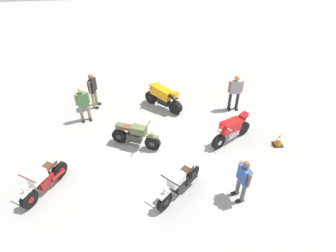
% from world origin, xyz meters
% --- Properties ---
extents(ground_plane, '(40.00, 40.00, 0.00)m').
position_xyz_m(ground_plane, '(0.00, 0.00, 0.00)').
color(ground_plane, '#9E9E99').
extents(motorcycle_red_sportbike, '(1.74, 1.22, 1.14)m').
position_xyz_m(motorcycle_red_sportbike, '(-2.60, -0.53, 0.59)').
color(motorcycle_red_sportbike, black).
rests_on(motorcycle_red_sportbike, ground).
extents(motorcycle_silver_cruiser, '(1.54, 1.58, 1.09)m').
position_xyz_m(motorcycle_silver_cruiser, '(-0.32, 1.85, 0.52)').
color(motorcycle_silver_cruiser, black).
rests_on(motorcycle_silver_cruiser, ground).
extents(motorcycle_cream_vintage, '(1.14, 1.76, 1.07)m').
position_xyz_m(motorcycle_cream_vintage, '(3.99, 1.31, 0.49)').
color(motorcycle_cream_vintage, black).
rests_on(motorcycle_cream_vintage, ground).
extents(motorcycle_orange_sportbike, '(1.59, 1.43, 1.14)m').
position_xyz_m(motorcycle_orange_sportbike, '(-0.16, -3.00, 0.59)').
color(motorcycle_orange_sportbike, black).
rests_on(motorcycle_orange_sportbike, ground).
extents(motorcycle_olive_vintage, '(1.86, 1.00, 1.07)m').
position_xyz_m(motorcycle_olive_vintage, '(1.06, -0.60, 0.49)').
color(motorcycle_olive_vintage, black).
rests_on(motorcycle_olive_vintage, ground).
extents(person_in_gray_shirt, '(0.65, 0.32, 1.68)m').
position_xyz_m(person_in_gray_shirt, '(-3.27, -2.66, 0.96)').
color(person_in_gray_shirt, '#262628').
rests_on(person_in_gray_shirt, ground).
extents(person_in_green_shirt, '(0.62, 0.41, 1.59)m').
position_xyz_m(person_in_green_shirt, '(3.17, -2.41, 0.89)').
color(person_in_green_shirt, gray).
rests_on(person_in_green_shirt, ground).
extents(person_in_black_shirt, '(0.40, 0.63, 1.62)m').
position_xyz_m(person_in_black_shirt, '(2.87, -3.40, 0.92)').
color(person_in_black_shirt, gray).
rests_on(person_in_black_shirt, ground).
extents(person_in_blue_shirt, '(0.39, 0.63, 1.61)m').
position_xyz_m(person_in_blue_shirt, '(-2.22, 2.18, 0.91)').
color(person_in_blue_shirt, '#59595B').
rests_on(person_in_blue_shirt, ground).
extents(traffic_cone, '(0.36, 0.36, 0.53)m').
position_xyz_m(traffic_cone, '(-4.39, -0.13, 0.26)').
color(traffic_cone, black).
rests_on(traffic_cone, ground).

